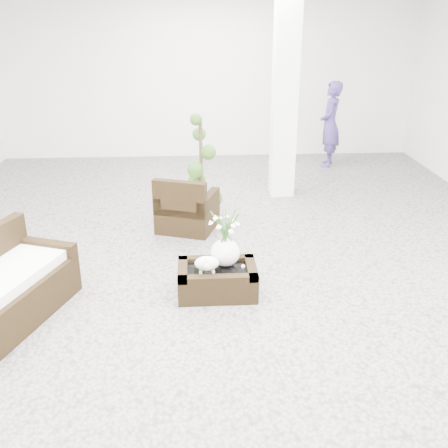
{
  "coord_description": "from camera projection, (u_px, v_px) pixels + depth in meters",
  "views": [
    {
      "loc": [
        -0.37,
        -6.07,
        3.08
      ],
      "look_at": [
        0.0,
        -0.1,
        0.62
      ],
      "focal_mm": 42.1,
      "sensor_mm": 36.0,
      "label": 1
    }
  ],
  "objects": [
    {
      "name": "planter_narcissus",
      "position": [
        225.0,
        233.0,
        5.96
      ],
      "size": [
        0.44,
        0.44,
        0.8
      ],
      "primitive_type": null,
      "color": "white",
      "rests_on": "coffee_table"
    },
    {
      "name": "ground",
      "position": [
        224.0,
        265.0,
        6.79
      ],
      "size": [
        11.0,
        11.0,
        0.0
      ],
      "primitive_type": "plane",
      "color": "gray",
      "rests_on": "ground"
    },
    {
      "name": "coffee_table",
      "position": [
        217.0,
        281.0,
        6.08
      ],
      "size": [
        0.9,
        0.6,
        0.31
      ],
      "primitive_type": "cube",
      "color": "black",
      "rests_on": "ground"
    },
    {
      "name": "topiary",
      "position": [
        201.0,
        168.0,
        8.02
      ],
      "size": [
        0.43,
        0.43,
        1.63
      ],
      "primitive_type": null,
      "color": "#2B4B18",
      "rests_on": "ground"
    },
    {
      "name": "armchair",
      "position": [
        187.0,
        202.0,
        7.78
      ],
      "size": [
        0.99,
        0.97,
        0.84
      ],
      "primitive_type": "cube",
      "rotation": [
        0.0,
        0.0,
        2.8
      ],
      "color": "black",
      "rests_on": "ground"
    },
    {
      "name": "loveseat",
      "position": [
        2.0,
        283.0,
        5.44
      ],
      "size": [
        1.33,
        1.83,
        0.89
      ],
      "primitive_type": "cube",
      "rotation": [
        0.0,
        0.0,
        1.21
      ],
      "color": "black",
      "rests_on": "ground"
    },
    {
      "name": "tealight",
      "position": [
        243.0,
        266.0,
        6.05
      ],
      "size": [
        0.04,
        0.04,
        0.03
      ],
      "primitive_type": "cylinder",
      "color": "white",
      "rests_on": "coffee_table"
    },
    {
      "name": "sheep_figurine",
      "position": [
        207.0,
        265.0,
        5.88
      ],
      "size": [
        0.28,
        0.23,
        0.21
      ],
      "primitive_type": "ellipsoid",
      "color": "white",
      "rests_on": "coffee_table"
    },
    {
      "name": "column",
      "position": [
        285.0,
        94.0,
        8.78
      ],
      "size": [
        0.4,
        0.4,
        3.5
      ],
      "primitive_type": "cube",
      "color": "white",
      "rests_on": "ground"
    },
    {
      "name": "shopper",
      "position": [
        330.0,
        124.0,
        10.79
      ],
      "size": [
        0.58,
        0.73,
        1.74
      ],
      "primitive_type": "imported",
      "rotation": [
        0.0,
        0.0,
        -1.87
      ],
      "color": "#433474",
      "rests_on": "ground"
    }
  ]
}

